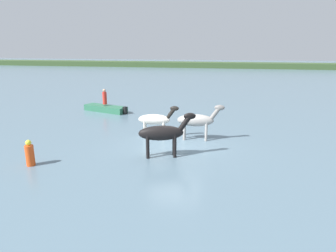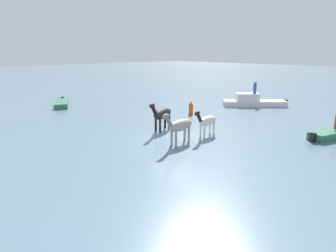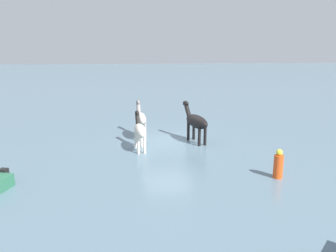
{
  "view_description": "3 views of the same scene",
  "coord_description": "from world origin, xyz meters",
  "px_view_note": "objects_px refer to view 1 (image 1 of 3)",
  "views": [
    {
      "loc": [
        2.45,
        -13.91,
        4.93
      ],
      "look_at": [
        -0.47,
        0.44,
        0.95
      ],
      "focal_mm": 31.53,
      "sensor_mm": 36.0,
      "label": 1
    },
    {
      "loc": [
        12.6,
        12.73,
        5.23
      ],
      "look_at": [
        0.46,
        -0.01,
        0.71
      ],
      "focal_mm": 31.44,
      "sensor_mm": 36.0,
      "label": 2
    },
    {
      "loc": [
        -17.04,
        1.9,
        4.8
      ],
      "look_at": [
        0.52,
        -0.05,
        0.71
      ],
      "focal_mm": 35.54,
      "sensor_mm": 36.0,
      "label": 3
    }
  ],
  "objects_px": {
    "horse_chestnut_trailing": "(163,133)",
    "person_helmsman_aft": "(105,97)",
    "horse_dun_straggler": "(197,120)",
    "horse_lead": "(156,120)",
    "boat_skiff_near": "(106,110)",
    "buoy_channel_marker": "(30,154)"
  },
  "relations": [
    {
      "from": "buoy_channel_marker",
      "to": "horse_dun_straggler",
      "type": "bearing_deg",
      "value": 37.47
    },
    {
      "from": "horse_chestnut_trailing",
      "to": "horse_dun_straggler",
      "type": "bearing_deg",
      "value": 49.25
    },
    {
      "from": "horse_lead",
      "to": "person_helmsman_aft",
      "type": "distance_m",
      "value": 7.94
    },
    {
      "from": "horse_lead",
      "to": "boat_skiff_near",
      "type": "distance_m",
      "value": 7.83
    },
    {
      "from": "horse_chestnut_trailing",
      "to": "horse_lead",
      "type": "height_order",
      "value": "horse_chestnut_trailing"
    },
    {
      "from": "horse_lead",
      "to": "person_helmsman_aft",
      "type": "bearing_deg",
      "value": 128.4
    },
    {
      "from": "horse_dun_straggler",
      "to": "buoy_channel_marker",
      "type": "height_order",
      "value": "horse_dun_straggler"
    },
    {
      "from": "horse_chestnut_trailing",
      "to": "person_helmsman_aft",
      "type": "relative_size",
      "value": 2.2
    },
    {
      "from": "boat_skiff_near",
      "to": "buoy_channel_marker",
      "type": "bearing_deg",
      "value": 113.75
    },
    {
      "from": "horse_chestnut_trailing",
      "to": "buoy_channel_marker",
      "type": "xyz_separation_m",
      "value": [
        -5.31,
        -2.17,
        -0.61
      ]
    },
    {
      "from": "horse_chestnut_trailing",
      "to": "horse_dun_straggler",
      "type": "distance_m",
      "value": 3.11
    },
    {
      "from": "boat_skiff_near",
      "to": "horse_dun_straggler",
      "type": "bearing_deg",
      "value": 160.97
    },
    {
      "from": "horse_dun_straggler",
      "to": "horse_lead",
      "type": "height_order",
      "value": "horse_dun_straggler"
    },
    {
      "from": "horse_chestnut_trailing",
      "to": "horse_lead",
      "type": "xyz_separation_m",
      "value": [
        -1.08,
        2.96,
        -0.15
      ]
    },
    {
      "from": "person_helmsman_aft",
      "to": "buoy_channel_marker",
      "type": "relative_size",
      "value": 1.04
    },
    {
      "from": "horse_dun_straggler",
      "to": "person_helmsman_aft",
      "type": "distance_m",
      "value": 9.75
    },
    {
      "from": "horse_chestnut_trailing",
      "to": "boat_skiff_near",
      "type": "xyz_separation_m",
      "value": [
        -6.46,
        8.59,
        -0.97
      ]
    },
    {
      "from": "person_helmsman_aft",
      "to": "buoy_channel_marker",
      "type": "height_order",
      "value": "person_helmsman_aft"
    },
    {
      "from": "horse_chestnut_trailing",
      "to": "buoy_channel_marker",
      "type": "relative_size",
      "value": 2.29
    },
    {
      "from": "boat_skiff_near",
      "to": "horse_chestnut_trailing",
      "type": "bearing_deg",
      "value": 144.59
    },
    {
      "from": "horse_dun_straggler",
      "to": "horse_lead",
      "type": "relative_size",
      "value": 1.1
    },
    {
      "from": "horse_lead",
      "to": "horse_dun_straggler",
      "type": "bearing_deg",
      "value": -7.99
    }
  ]
}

